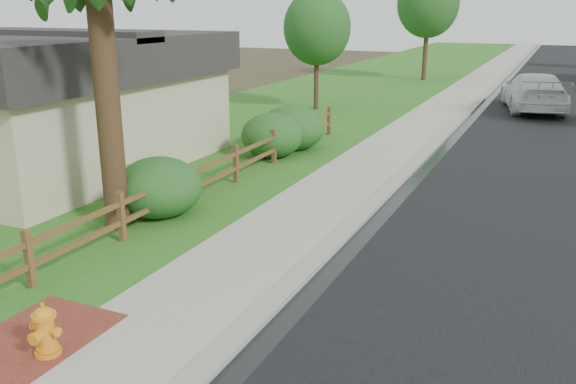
% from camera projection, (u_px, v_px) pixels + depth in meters
% --- Properties ---
extents(ground, '(120.00, 120.00, 0.00)m').
position_uv_depth(ground, '(199.00, 348.00, 8.70)').
color(ground, '#37311E').
extents(road, '(8.00, 90.00, 0.02)m').
position_uv_depth(road, '(570.00, 86.00, 37.40)').
color(road, black).
rests_on(road, ground).
extents(curb, '(0.40, 90.00, 0.12)m').
position_uv_depth(curb, '(498.00, 82.00, 39.04)').
color(curb, gray).
rests_on(curb, ground).
extents(wet_gutter, '(0.50, 90.00, 0.00)m').
position_uv_depth(wet_gutter, '(504.00, 83.00, 38.91)').
color(wet_gutter, black).
rests_on(wet_gutter, road).
extents(sidewalk, '(2.20, 90.00, 0.10)m').
position_uv_depth(sidewalk, '(477.00, 81.00, 39.55)').
color(sidewalk, '#9F9B8A').
rests_on(sidewalk, ground).
extents(grass_strip, '(1.60, 90.00, 0.06)m').
position_uv_depth(grass_strip, '(448.00, 80.00, 40.31)').
color(grass_strip, '#235317').
rests_on(grass_strip, ground).
extents(lawn_near, '(9.00, 90.00, 0.04)m').
position_uv_depth(lawn_near, '(372.00, 77.00, 42.36)').
color(lawn_near, '#235317').
rests_on(lawn_near, ground).
extents(brick_patch, '(1.60, 2.40, 0.11)m').
position_uv_depth(brick_patch, '(30.00, 344.00, 8.68)').
color(brick_patch, maroon).
rests_on(brick_patch, ground).
extents(ranch_fence, '(0.12, 16.92, 1.10)m').
position_uv_depth(ranch_fence, '(213.00, 173.00, 15.52)').
color(ranch_fence, '#492F18').
rests_on(ranch_fence, ground).
extents(house, '(10.60, 9.60, 4.05)m').
position_uv_depth(house, '(12.00, 96.00, 18.53)').
color(house, beige).
rests_on(house, ground).
extents(fire_hydrant, '(0.50, 0.40, 0.77)m').
position_uv_depth(fire_hydrant, '(45.00, 331.00, 8.24)').
color(fire_hydrant, orange).
rests_on(fire_hydrant, sidewalk).
extents(white_suv, '(3.60, 6.34, 1.73)m').
position_uv_depth(white_suv, '(534.00, 92.00, 28.32)').
color(white_suv, silver).
rests_on(white_suv, road).
extents(boulder, '(1.14, 0.89, 0.72)m').
position_uv_depth(boulder, '(125.00, 177.00, 16.05)').
color(boulder, brown).
rests_on(boulder, ground).
extents(shrub_b, '(2.29, 2.29, 1.39)m').
position_uv_depth(shrub_b, '(159.00, 187.00, 13.97)').
color(shrub_b, '#1C4A1A').
rests_on(shrub_b, ground).
extents(shrub_c, '(2.45, 2.45, 1.44)m').
position_uv_depth(shrub_c, '(272.00, 136.00, 19.49)').
color(shrub_c, '#1C4A1A').
rests_on(shrub_c, ground).
extents(shrub_d, '(2.75, 2.75, 1.51)m').
position_uv_depth(shrub_d, '(292.00, 128.00, 20.51)').
color(shrub_d, '#1C4A1A').
rests_on(shrub_d, ground).
extents(tree_near_left, '(3.08, 3.08, 5.46)m').
position_uv_depth(tree_near_left, '(317.00, 28.00, 27.69)').
color(tree_near_left, '#372A16').
rests_on(tree_near_left, ground).
extents(tree_mid_left, '(3.95, 3.95, 7.06)m').
position_uv_depth(tree_mid_left, '(428.00, 4.00, 38.90)').
color(tree_mid_left, '#372A16').
rests_on(tree_mid_left, ground).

